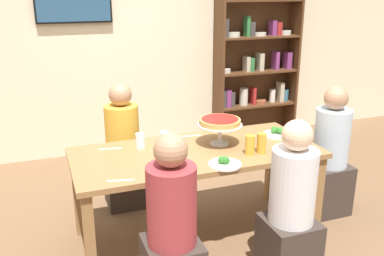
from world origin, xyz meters
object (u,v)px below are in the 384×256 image
Objects in this scene: water_glass_clear_near at (165,139)px; cutlery_knife_near at (110,149)px; bookshelf at (256,51)px; salad_plate_far_diner at (276,133)px; water_glass_clear_far at (140,141)px; dining_table at (197,161)px; salad_plate_near_diner at (225,163)px; cutlery_fork_far at (121,180)px; beer_glass_amber_tall at (262,143)px; television at (73,1)px; diner_far_left at (123,155)px; deep_dish_pizza_stand at (220,123)px; beer_glass_amber_short at (250,145)px; diner_near_left at (172,236)px; cutlery_knife_far at (164,172)px; diner_near_right at (291,215)px; diner_head_east at (329,160)px; cutlery_fork_near at (190,136)px.

water_glass_clear_near reaches higher than cutlery_knife_near.
cutlery_knife_near is at bearing -141.50° from bookshelf.
salad_plate_far_diner is 1.15m from water_glass_clear_far.
salad_plate_near_diner reaches higher than dining_table.
cutlery_fork_far is at bearing -131.71° from water_glass_clear_near.
beer_glass_amber_tall reaches higher than salad_plate_far_diner.
cutlery_knife_near is (0.01, -1.85, -1.04)m from television.
beer_glass_amber_tall is at bearing 42.87° from diner_far_left.
beer_glass_amber_short is (0.13, -0.27, -0.10)m from deep_dish_pizza_stand.
beer_glass_amber_tall is 1.16m from cutlery_knife_near.
dining_table is at bearing -31.47° from diner_near_left.
diner_far_left reaches higher than beer_glass_amber_short.
water_glass_clear_far reaches higher than cutlery_knife_near.
diner_near_left is 0.49m from cutlery_fork_far.
cutlery_fork_far is at bearing -163.92° from cutlery_knife_far.
diner_near_left is at bearing -88.64° from cutlery_knife_far.
diner_near_right is 7.53× the size of beer_glass_amber_tall.
water_glass_clear_near is at bearing 22.16° from diner_far_left.
beer_glass_amber_tall is at bearing -25.59° from dining_table.
diner_far_left is at bearing 120.57° from dining_table.
salad_plate_far_diner is at bearing 31.25° from cutlery_knife_far.
cutlery_fork_far is (-0.65, -0.33, 0.09)m from dining_table.
salad_plate_far_diner reaches higher than cutlery_knife_near.
salad_plate_near_diner reaches higher than cutlery_knife_near.
diner_head_east reaches higher than cutlery_fork_near.
diner_far_left is 7.77× the size of beer_glass_amber_short.
television is 2.16m from water_glass_clear_far.
diner_near_left is (-0.42, -0.69, -0.16)m from dining_table.
television is at bearing 4.17° from diner_near_left.
cutlery_fork_near is (0.27, 0.15, -0.06)m from water_glass_clear_near.
diner_near_right is 1.00× the size of diner_near_left.
cutlery_fork_far is (-0.23, 0.36, 0.25)m from diner_near_left.
beer_glass_amber_short is at bearing -143.53° from salad_plate_far_diner.
water_glass_clear_near is at bearing 83.73° from cutlery_knife_far.
diner_far_left is 6.39× the size of cutlery_knife_far.
cutlery_knife_near is at bearing 139.42° from salad_plate_near_diner.
cutlery_knife_far is (-0.70, -0.10, -0.07)m from beer_glass_amber_short.
deep_dish_pizza_stand is 0.45m from salad_plate_near_diner.
cutlery_knife_near and cutlery_knife_far have the same top height.
diner_head_east is at bearing 170.15° from cutlery_fork_near.
diner_near_left is 6.39× the size of cutlery_fork_far.
diner_near_left is 4.91× the size of salad_plate_near_diner.
diner_near_right is 1.11m from water_glass_clear_near.
bookshelf is 2.84m from cutlery_knife_near.
beer_glass_amber_short reaches higher than water_glass_clear_near.
diner_near_right reaches higher than beer_glass_amber_short.
cutlery_fork_near is (-0.15, 0.26, -0.17)m from deep_dish_pizza_stand.
beer_glass_amber_tall is at bearing -26.72° from water_glass_clear_far.
diner_far_left reaches higher than beer_glass_amber_tall.
television reaches higher than cutlery_knife_near.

